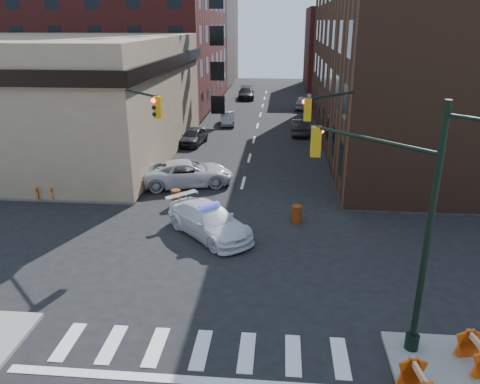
% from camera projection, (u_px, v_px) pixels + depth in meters
% --- Properties ---
extents(ground, '(140.00, 140.00, 0.00)m').
position_uv_depth(ground, '(225.00, 253.00, 21.64)').
color(ground, black).
rests_on(ground, ground).
extents(sidewalk_nw, '(34.00, 54.50, 0.15)m').
position_uv_depth(sidewalk_nw, '(62.00, 113.00, 54.14)').
color(sidewalk_nw, gray).
rests_on(sidewalk_nw, ground).
extents(sidewalk_ne, '(34.00, 54.50, 0.15)m').
position_uv_depth(sidewalk_ne, '(473.00, 120.00, 50.33)').
color(sidewalk_ne, gray).
rests_on(sidewalk_ne, ground).
extents(bank_building, '(22.00, 22.00, 9.00)m').
position_uv_depth(bank_building, '(36.00, 96.00, 36.92)').
color(bank_building, tan).
rests_on(bank_building, ground).
extents(apartment_block, '(25.00, 25.00, 24.00)m').
position_uv_depth(apartment_block, '(111.00, 4.00, 56.44)').
color(apartment_block, '#5B1F1C').
rests_on(apartment_block, ground).
extents(commercial_row_ne, '(14.00, 34.00, 14.00)m').
position_uv_depth(commercial_row_ne, '(410.00, 60.00, 39.18)').
color(commercial_row_ne, '#472B1C').
rests_on(commercial_row_ne, ground).
extents(filler_nw, '(20.00, 18.00, 16.00)m').
position_uv_depth(filler_nw, '(174.00, 34.00, 78.18)').
color(filler_nw, brown).
rests_on(filler_nw, ground).
extents(filler_ne, '(16.00, 16.00, 12.00)m').
position_uv_depth(filler_ne, '(358.00, 49.00, 72.64)').
color(filler_ne, '#5B1F1C').
rests_on(filler_ne, ground).
extents(signal_pole_se, '(5.40, 5.27, 8.00)m').
position_uv_depth(signal_pole_se, '(397.00, 211.00, 14.38)').
color(signal_pole_se, black).
rests_on(signal_pole_se, sidewalk_se).
extents(signal_pole_nw, '(3.58, 3.67, 8.00)m').
position_uv_depth(signal_pole_nw, '(130.00, 133.00, 25.62)').
color(signal_pole_nw, black).
rests_on(signal_pole_nw, sidewalk_nw).
extents(signal_pole_ne, '(3.67, 3.58, 8.00)m').
position_uv_depth(signal_pole_ne, '(346.00, 137.00, 24.66)').
color(signal_pole_ne, black).
rests_on(signal_pole_ne, sidewalk_ne).
extents(tree_ne_near, '(3.00, 3.00, 4.85)m').
position_uv_depth(tree_ne_near, '(336.00, 95.00, 44.12)').
color(tree_ne_near, black).
rests_on(tree_ne_near, sidewalk_ne).
extents(tree_ne_far, '(3.00, 3.00, 4.85)m').
position_uv_depth(tree_ne_far, '(329.00, 84.00, 51.60)').
color(tree_ne_far, black).
rests_on(tree_ne_far, sidewalk_ne).
extents(police_car, '(5.29, 5.38, 1.56)m').
position_uv_depth(police_car, '(209.00, 221.00, 23.18)').
color(police_car, white).
rests_on(police_car, ground).
extents(pickup, '(6.44, 4.30, 1.64)m').
position_uv_depth(pickup, '(187.00, 173.00, 30.31)').
color(pickup, silver).
rests_on(pickup, ground).
extents(parked_car_wnear, '(2.29, 4.48, 1.46)m').
position_uv_depth(parked_car_wnear, '(193.00, 136.00, 40.35)').
color(parked_car_wnear, black).
rests_on(parked_car_wnear, ground).
extents(parked_car_wfar, '(1.89, 4.08, 1.29)m').
position_uv_depth(parked_car_wfar, '(227.00, 118.00, 48.09)').
color(parked_car_wfar, gray).
rests_on(parked_car_wfar, ground).
extents(parked_car_wdeep, '(2.50, 5.40, 1.53)m').
position_uv_depth(parked_car_wdeep, '(246.00, 93.00, 64.02)').
color(parked_car_wdeep, black).
rests_on(parked_car_wdeep, ground).
extents(parked_car_enear, '(1.62, 4.45, 1.46)m').
position_uv_depth(parked_car_enear, '(300.00, 127.00, 43.92)').
color(parked_car_enear, black).
rests_on(parked_car_enear, ground).
extents(parked_car_efar, '(2.27, 4.62, 1.52)m').
position_uv_depth(parked_car_efar, '(303.00, 103.00, 56.76)').
color(parked_car_efar, '#9C9EA4').
rests_on(parked_car_efar, ground).
extents(pedestrian_a, '(0.79, 0.62, 1.92)m').
position_uv_depth(pedestrian_a, '(84.00, 165.00, 30.92)').
color(pedestrian_a, black).
rests_on(pedestrian_a, sidewalk_nw).
extents(pedestrian_b, '(1.11, 0.97, 1.93)m').
position_uv_depth(pedestrian_b, '(40.00, 174.00, 29.17)').
color(pedestrian_b, black).
rests_on(pedestrian_b, sidewalk_nw).
extents(pedestrian_c, '(1.03, 0.94, 1.69)m').
position_uv_depth(pedestrian_c, '(38.00, 172.00, 29.87)').
color(pedestrian_c, '#1C222B').
rests_on(pedestrian_c, sidewalk_nw).
extents(barrel_road, '(0.64, 0.64, 0.94)m').
position_uv_depth(barrel_road, '(297.00, 214.00, 24.79)').
color(barrel_road, '#E7560A').
rests_on(barrel_road, ground).
extents(barrel_bank, '(0.55, 0.55, 0.98)m').
position_uv_depth(barrel_bank, '(176.00, 198.00, 27.00)').
color(barrel_bank, red).
rests_on(barrel_bank, ground).
extents(barricade_se_a, '(0.84, 1.36, 0.95)m').
position_uv_depth(barricade_se_a, '(477.00, 354.00, 14.14)').
color(barricade_se_a, '#DD5A0A').
rests_on(barricade_se_a, sidewalk_se).
extents(barricade_nw_a, '(1.22, 0.79, 0.85)m').
position_uv_depth(barricade_nw_a, '(135.00, 185.00, 28.93)').
color(barricade_nw_a, '#CA5409').
rests_on(barricade_nw_a, sidewalk_nw).
extents(barricade_nw_b, '(1.20, 0.72, 0.85)m').
position_uv_depth(barricade_nw_b, '(46.00, 192.00, 27.71)').
color(barricade_nw_b, '#EE430B').
rests_on(barricade_nw_b, sidewalk_nw).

